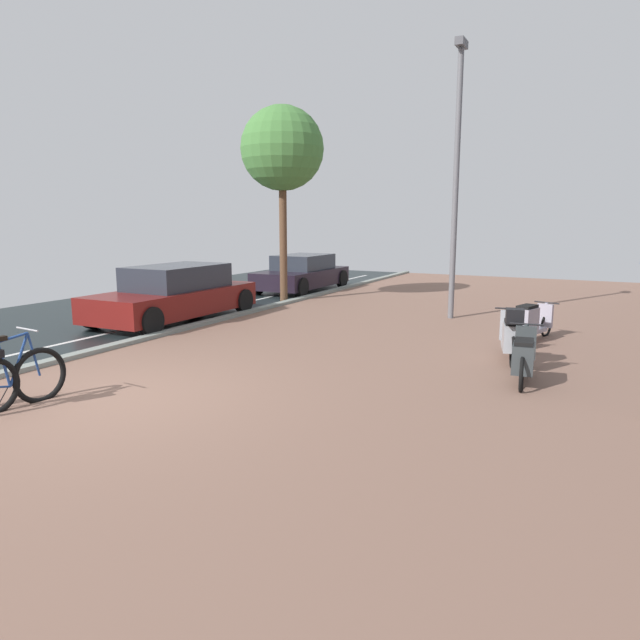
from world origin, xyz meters
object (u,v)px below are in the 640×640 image
Objects in this scene: scooter_near at (531,322)px; scooter_far at (524,358)px; bicycle_foreground at (10,377)px; scooter_mid at (511,335)px; parked_car_near at (175,294)px; lamp_post at (456,170)px; parked_car_far at (302,274)px; street_tree at (282,150)px.

scooter_far is at bearing -84.79° from scooter_near.
scooter_near is (5.52, 7.44, -0.01)m from bicycle_foreground.
scooter_mid is (-0.09, -1.89, 0.06)m from scooter_near.
parked_car_near reaches higher than scooter_mid.
parked_car_far is at bearing 151.49° from lamp_post.
scooter_near is 0.96× the size of scooter_far.
lamp_post reaches higher than bicycle_foreground.
bicycle_foreground is at bearing -67.16° from parked_car_near.
lamp_post reaches higher than street_tree.
parked_car_near is 6.58m from parked_car_far.
parked_car_near is at bearing -171.16° from scooter_near.
street_tree is at bearing 79.69° from parked_car_near.
lamp_post is (-2.43, 5.22, 3.21)m from scooter_far.
parked_car_far reaches higher than scooter_mid.
street_tree reaches higher than scooter_near.
scooter_near is 1.89m from scooter_mid.
scooter_far is 0.30× the size of street_tree.
parked_car_far reaches higher than bicycle_foreground.
street_tree reaches higher than scooter_far.
scooter_far is at bearing -12.84° from parked_car_near.
bicycle_foreground is 0.83× the size of scooter_mid.
scooter_near is 0.29× the size of street_tree.
scooter_mid is at bearing -4.47° from parked_car_near.
lamp_post is at bearing 70.36° from bicycle_foreground.
lamp_post is 5.37m from street_tree.
bicycle_foreground is 0.25× the size of street_tree.
scooter_far is 6.59m from lamp_post.
bicycle_foreground is 0.88× the size of scooter_near.
parked_car_near is (-8.04, 0.63, 0.17)m from scooter_mid.
street_tree is at bearing 147.64° from scooter_mid.
parked_car_near is at bearing -151.13° from lamp_post.
scooter_mid is at bearing -32.36° from street_tree.
bicycle_foreground is 0.85× the size of scooter_far.
parked_car_near reaches higher than scooter_near.
scooter_mid is 0.38× the size of parked_car_near.
parked_car_near is 1.10× the size of parked_car_far.
scooter_mid is 10.84m from parked_car_far.
bicycle_foreground is 9.27m from scooter_near.
street_tree reaches higher than parked_car_far.
scooter_near is 3.19m from scooter_far.
parked_car_near is (-8.12, -1.26, 0.23)m from scooter_near.
scooter_near is 0.36× the size of parked_car_near.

